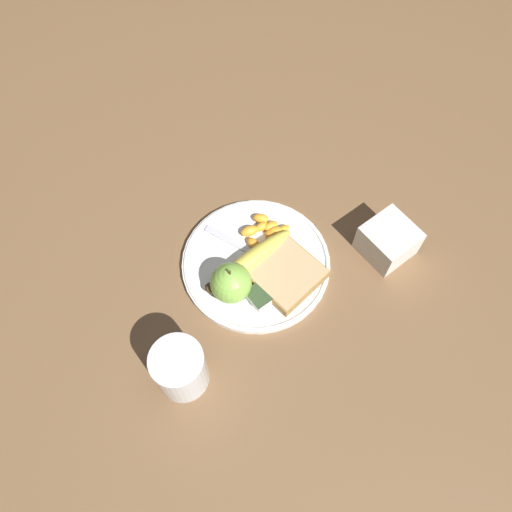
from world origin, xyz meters
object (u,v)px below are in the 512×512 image
Objects in this scene: banana at (249,261)px; fork at (256,254)px; plate at (256,263)px; condiment_caddy at (388,241)px; bread_slice at (287,274)px; juice_glass at (180,369)px; apple at (231,283)px; jam_packet at (263,294)px.

banana is 0.03m from fork.
condiment_caddy is at bearing -29.68° from plate.
banana is 0.07m from bread_slice.
juice_glass reaches higher than fork.
banana is at bearing 21.88° from apple.
juice_glass is 0.23m from bread_slice.
condiment_caddy is (0.20, -0.11, 0.02)m from plate.
plate is 2.69× the size of juice_glass.
banana is 1.55× the size of bread_slice.
banana reaches higher than jam_packet.
bread_slice is 0.05m from jam_packet.
plate is at bearing 62.34° from jam_packet.
bread_slice is 0.07m from fork.
juice_glass is 0.24m from fork.
jam_packet is 0.24m from condiment_caddy.
plate is at bearing -61.31° from fork.
apple is at bearing 160.67° from condiment_caddy.
bread_slice is at bearing 8.16° from juice_glass.
bread_slice is 2.38× the size of jam_packet.
juice_glass is 1.23× the size of apple.
juice_glass is (-0.21, -0.09, 0.04)m from plate.
fork is 2.09× the size of condiment_caddy.
condiment_caddy is (0.23, -0.05, 0.01)m from jam_packet.
apple is 0.28m from condiment_caddy.
apple is 0.09m from fork.
jam_packet is (-0.05, -0.00, -0.00)m from bread_slice.
bread_slice is at bearing -9.37° from fork.
apple is 1.56× the size of jam_packet.
banana is 3.68× the size of jam_packet.
bread_slice is 1.44× the size of condiment_caddy.
banana reaches higher than bread_slice.
condiment_caddy reaches higher than jam_packet.
condiment_caddy is at bearing -18.28° from bread_slice.
apple is 0.06m from banana.
plate is 1.41× the size of banana.
plate is 1.50× the size of fork.
banana is at bearing 151.77° from condiment_caddy.
juice_glass reaches higher than jam_packet.
plate is 3.32× the size of apple.
plate is at bearing -3.20° from banana.
bread_slice is at bearing -67.95° from plate.
fork is 0.23m from condiment_caddy.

